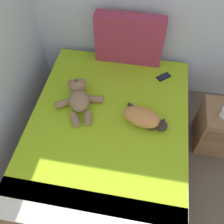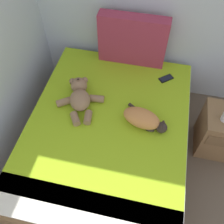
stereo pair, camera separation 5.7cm
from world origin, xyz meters
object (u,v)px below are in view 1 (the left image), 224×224
Objects in this scene: patterned_cushion at (129,40)px; nightstand at (221,128)px; bed at (108,137)px; teddy_bear at (79,97)px; cell_phone at (164,77)px; cat at (144,118)px.

nightstand is at bearing -28.03° from patterned_cushion.
bed is 0.49m from teddy_bear.
teddy_bear reaches higher than nightstand.
patterned_cushion reaches higher than cell_phone.
nightstand is (0.64, -0.36, -0.26)m from cell_phone.
bed is 2.73× the size of patterned_cushion.
bed is 0.85m from cell_phone.
cat is 0.64m from teddy_bear.
cell_phone is at bearing 75.79° from cat.
patterned_cushion is (0.06, 0.86, 0.53)m from bed.
bed is 3.58× the size of teddy_bear.
teddy_bear is at bearing 149.94° from bed.
teddy_bear is at bearing 168.34° from cat.
bed is 1.15m from nightstand.
patterned_cushion reaches higher than cat.
patterned_cushion is at bearing 107.22° from cat.
cell_phone is at bearing 150.91° from nightstand.
cat is (0.31, 0.05, 0.33)m from bed.
cat is at bearing -72.78° from patterned_cushion.
bed is at bearing -94.17° from patterned_cushion.
bed and nightstand have the same top height.
bed is 0.46m from cat.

